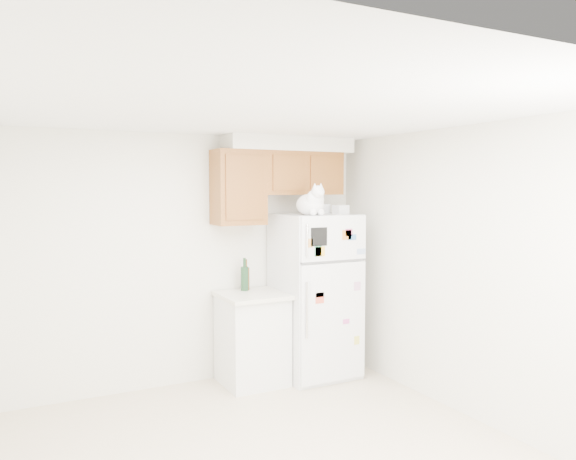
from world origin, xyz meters
TOP-DOWN VIEW (x-y plane):
  - room_shell at (0.12, 0.24)m, footprint 3.84×4.04m
  - refrigerator at (1.27, 1.61)m, footprint 0.76×0.78m
  - base_counter at (0.58, 1.68)m, footprint 0.64×0.64m
  - cat at (1.12, 1.42)m, footprint 0.31×0.46m
  - storage_box_back at (1.39, 1.72)m, footprint 0.21×0.17m
  - storage_box_front at (1.55, 1.56)m, footprint 0.17×0.14m
  - bottle_green at (0.57, 1.84)m, footprint 0.08×0.08m
  - bottle_amber at (0.59, 1.86)m, footprint 0.07×0.07m

SIDE VIEW (x-z plane):
  - base_counter at x=0.58m, z-range 0.00..0.92m
  - refrigerator at x=1.27m, z-range 0.00..1.70m
  - bottle_amber at x=0.59m, z-range 0.92..1.24m
  - bottle_green at x=0.57m, z-range 0.92..1.26m
  - room_shell at x=0.12m, z-range 0.41..2.93m
  - storage_box_front at x=1.55m, z-range 1.70..1.79m
  - storage_box_back at x=1.39m, z-range 1.70..1.80m
  - cat at x=1.12m, z-range 1.66..1.98m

